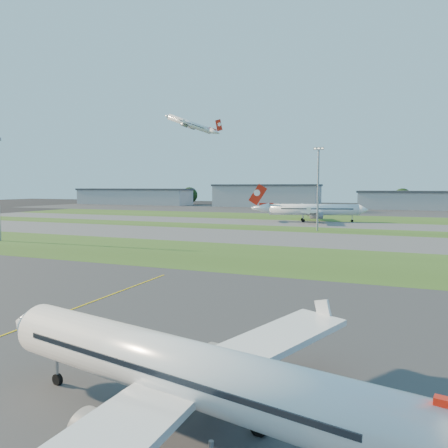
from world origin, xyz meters
The scene contains 18 objects.
grass_strip_a centered at (0.00, 52.00, 0.01)m, with size 300.00×34.00×0.01m, color #334E1A.
taxiway_a centered at (0.00, 85.00, 0.01)m, with size 300.00×32.00×0.01m, color #515154.
grass_strip_b centered at (0.00, 110.00, 0.01)m, with size 300.00×18.00×0.01m, color #334E1A.
taxiway_b centered at (0.00, 132.00, 0.01)m, with size 300.00×26.00×0.01m, color #515154.
grass_strip_c centered at (0.00, 165.00, 0.01)m, with size 300.00×40.00×0.01m, color #334E1A.
apron_far centered at (0.00, 225.00, 0.01)m, with size 400.00×80.00×0.01m, color #333335.
yellow_line centered at (5.00, 0.00, 0.00)m, with size 0.25×60.00×0.02m, color gold.
airliner_parked centered at (28.62, -8.01, 3.64)m, with size 32.92×27.65×10.38m.
airliner_taxiing centered at (7.07, 141.86, 4.65)m, with size 41.56×34.89×13.26m.
airliner_departing centered at (-79.66, 210.42, 51.09)m, with size 35.44×30.01×11.05m.
light_mast_centre centered at (15.00, 108.00, 14.81)m, with size 3.20×0.70×25.80m.
hangar_far_west centered at (-150.00, 255.00, 6.14)m, with size 91.80×23.00×12.20m.
hangar_west centered at (-45.00, 255.00, 7.64)m, with size 71.40×23.00×15.20m.
hangar_east centered at (55.00, 255.00, 5.64)m, with size 81.60×23.00×11.20m.
tree_far_west centered at (-190.00, 268.00, 6.49)m, with size 11.00×11.00×12.00m.
tree_west centered at (-110.00, 270.00, 7.14)m, with size 12.10×12.10×13.20m.
tree_mid_west centered at (-20.00, 266.00, 5.84)m, with size 9.90×9.90×10.80m.
tree_mid_east centered at (40.00, 269.00, 6.81)m, with size 11.55×11.55×12.60m.
Camera 1 is at (38.64, -28.43, 13.78)m, focal length 35.00 mm.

